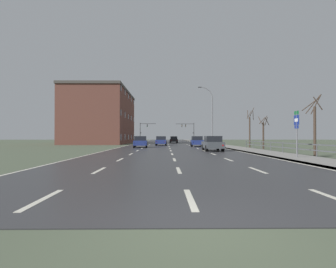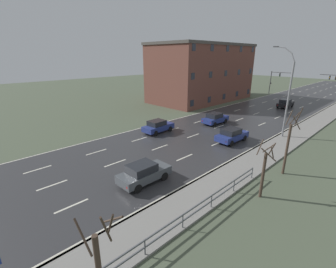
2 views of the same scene
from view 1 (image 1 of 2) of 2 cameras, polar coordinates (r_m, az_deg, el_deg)
The scene contains 17 objects.
ground_plane at distance 52.35m, azimuth 0.02°, elevation -2.28°, with size 160.00×160.00×0.12m.
road_asphalt_strip at distance 64.34m, azimuth -0.10°, elevation -1.90°, with size 14.00×120.00×0.03m.
sidewalk_right at distance 64.97m, azimuth 7.35°, elevation -1.84°, with size 3.00×120.00×0.12m.
guardrail at distance 23.28m, azimuth 26.06°, elevation -2.48°, with size 0.07×26.56×1.00m.
street_lamp_midground at distance 46.76m, azimuth 9.27°, elevation 3.71°, with size 2.55×0.24×10.20m.
highway_sign at distance 20.13m, azimuth 25.90°, elevation 1.20°, with size 0.09×0.68×3.29m.
traffic_signal_right at distance 78.50m, azimuth 4.54°, elevation 1.15°, with size 5.48×0.36×5.53m.
traffic_signal_left at distance 78.08m, azimuth -5.37°, elevation 1.02°, with size 4.65×0.36×5.55m.
car_near_right at distance 28.18m, azimuth 9.55°, elevation -1.99°, with size 1.85×4.11×1.57m.
car_distant at distance 63.26m, azimuth 1.23°, elevation -1.20°, with size 1.89×4.13×1.57m.
car_near_left at distance 36.76m, azimuth -5.92°, elevation -1.66°, with size 1.99×4.18×1.57m.
car_far_left at distance 44.95m, azimuth -1.48°, elevation -1.46°, with size 1.91×4.14×1.57m.
car_mid_centre at distance 40.55m, azimuth 6.21°, elevation -1.55°, with size 1.99×4.18×1.57m.
brick_building at distance 60.30m, azimuth -14.00°, elevation 3.51°, with size 11.84×22.54×11.53m.
bare_tree_near at distance 23.74m, azimuth 28.96°, elevation 1.39°, with size 1.36×1.17×4.86m.
bare_tree_mid at distance 34.40m, azimuth 19.81°, elevation 0.21°, with size 1.21×1.30×4.07m.
bare_tree_far at distance 38.64m, azimuth 17.16°, elevation 0.88°, with size 1.01×1.31×5.59m.
Camera 1 is at (-0.60, -4.32, 1.51)m, focal length 28.39 mm.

